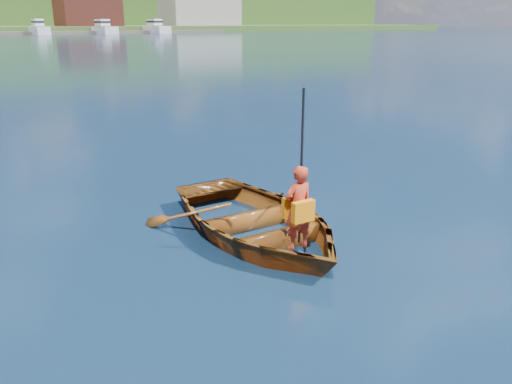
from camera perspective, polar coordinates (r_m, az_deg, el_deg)
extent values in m
plane|color=#162548|center=(7.64, -6.53, -5.81)|extent=(600.00, 600.00, 0.00)
imported|color=brown|center=(7.77, -0.08, -3.25)|extent=(2.87, 3.93, 0.80)
imported|color=red|center=(6.98, 4.83, -1.83)|extent=(0.46, 0.31, 1.23)
cube|color=orange|center=(6.90, 5.41, -2.23)|extent=(0.34, 0.11, 0.30)
cube|color=orange|center=(7.08, 4.25, -1.63)|extent=(0.34, 0.09, 0.30)
cube|color=orange|center=(7.05, 4.78, -3.29)|extent=(0.31, 0.23, 0.05)
cylinder|color=black|center=(7.02, 5.21, 2.66)|extent=(0.04, 0.04, 2.24)
cube|color=brown|center=(177.88, -18.67, 18.99)|extent=(18.00, 16.00, 9.00)
cube|color=gray|center=(192.60, -6.48, 20.02)|extent=(26.00, 16.00, 11.00)
cube|color=silver|center=(151.96, -23.49, 16.51)|extent=(3.31, 11.81, 2.25)
cube|color=silver|center=(153.10, -23.69, 17.34)|extent=(2.32, 5.32, 1.80)
cube|color=black|center=(153.10, -23.70, 17.38)|extent=(2.38, 5.55, 0.50)
cube|color=silver|center=(156.19, -16.94, 17.23)|extent=(3.83, 13.69, 2.20)
cube|color=silver|center=(157.48, -17.17, 18.03)|extent=(2.68, 6.16, 1.80)
cube|color=black|center=(157.48, -17.18, 18.07)|extent=(2.76, 6.43, 0.50)
cube|color=silver|center=(161.59, -11.31, 17.70)|extent=(3.77, 13.45, 2.31)
cube|color=silver|center=(162.82, -11.55, 18.50)|extent=(2.64, 6.05, 1.80)
cube|color=black|center=(162.82, -11.55, 18.53)|extent=(2.71, 6.32, 0.50)
cylinder|color=#382314|center=(221.52, -15.50, 19.04)|extent=(0.80, 0.80, 3.36)
sphere|color=#1A5519|center=(221.63, -15.61, 20.19)|extent=(6.28, 6.28, 6.28)
cylinder|color=#382314|center=(286.78, -4.55, 21.06)|extent=(0.80, 0.80, 3.46)
cylinder|color=#382314|center=(233.64, -11.92, 19.48)|extent=(0.80, 0.80, 2.56)
sphere|color=#1A5519|center=(233.73, -11.98, 20.32)|extent=(4.77, 4.77, 4.77)
cylinder|color=#382314|center=(245.96, -12.60, 20.14)|extent=(0.80, 0.80, 4.12)
cylinder|color=#382314|center=(297.01, 1.82, 20.78)|extent=(0.80, 0.80, 3.76)
cylinder|color=#382314|center=(217.51, -24.07, 18.35)|extent=(0.80, 0.80, 3.20)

